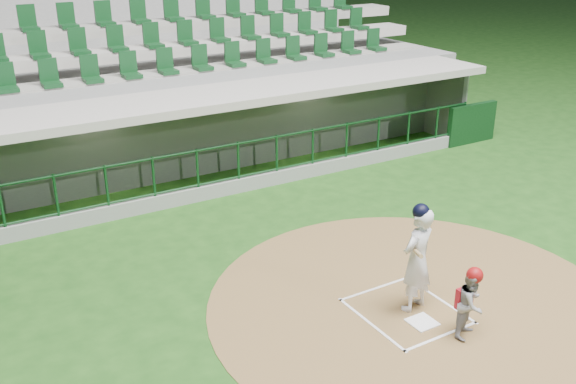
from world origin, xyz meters
name	(u,v)px	position (x,y,z in m)	size (l,w,h in m)	color
ground	(395,304)	(0.00, 0.00, 0.00)	(120.00, 120.00, 0.00)	#1A4413
dirt_circle	(416,304)	(0.30, -0.20, 0.01)	(7.20, 7.20, 0.01)	brown
home_plate	(422,322)	(0.00, -0.70, 0.02)	(0.43, 0.43, 0.02)	white
batter_box_chalk	(406,311)	(0.00, -0.30, 0.02)	(1.55, 1.80, 0.01)	white
dugout_structure	(207,135)	(0.03, 7.85, 0.95)	(16.40, 3.70, 3.00)	slate
seating_deck	(163,94)	(0.00, 10.91, 1.42)	(17.00, 6.72, 5.15)	gray
batter	(417,258)	(0.17, -0.27, 0.97)	(0.92, 0.94, 1.93)	white
catcher	(471,302)	(0.40, -1.31, 0.61)	(0.68, 0.62, 1.21)	#96969C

